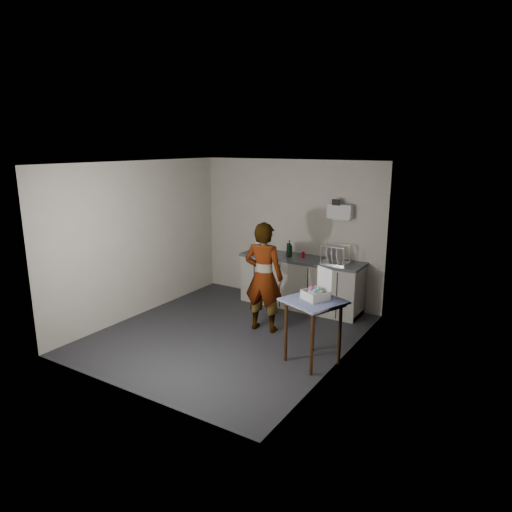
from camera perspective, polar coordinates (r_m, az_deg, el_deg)
The scene contains 15 objects.
ground at distance 7.17m, azimuth -3.53°, elevation -9.70°, with size 4.00×4.00×0.00m, color #26262B.
wall_back at distance 8.42m, azimuth 4.19°, elevation 3.12°, with size 3.60×0.02×2.60m, color beige.
wall_right at distance 5.93m, azimuth 10.55°, elevation -1.66°, with size 0.02×4.00×2.60m, color beige.
wall_left at distance 7.91m, azimuth -14.33°, elevation 2.03°, with size 0.02×4.00×2.60m, color beige.
ceiling at distance 6.58m, azimuth -3.87°, elevation 11.50°, with size 3.60×4.00×0.01m, color white.
kitchen_counter at distance 8.20m, azimuth 5.61°, elevation -3.49°, with size 2.24×0.62×0.91m.
wall_shelf at distance 7.88m, azimuth 10.48°, elevation 5.48°, with size 0.42×0.18×0.37m.
side_table at distance 6.05m, azimuth 7.18°, elevation -6.48°, with size 0.89×0.89×0.88m.
standing_man at distance 7.04m, azimuth 0.97°, elevation -2.66°, with size 0.63×0.41×1.72m, color #B2A593.
soap_bottle at distance 8.09m, azimuth 4.19°, elevation 0.93°, with size 0.11×0.11×0.30m, color black.
soda_can at distance 8.05m, azimuth 5.90°, elevation 0.14°, with size 0.06×0.06×0.11m, color red.
dark_bottle at distance 8.15m, azimuth 4.12°, elevation 0.81°, with size 0.07×0.07×0.24m, color black.
paper_towel at distance 8.37m, azimuth 0.25°, elevation 1.19°, with size 0.14×0.14×0.25m.
dish_rack at distance 7.77m, azimuth 9.81°, elevation -0.38°, with size 0.44×0.33×0.31m.
bakery_box at distance 6.02m, azimuth 7.56°, elevation -4.53°, with size 0.39×0.40×0.41m.
Camera 1 is at (3.83, -5.34, 2.86)m, focal length 32.00 mm.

